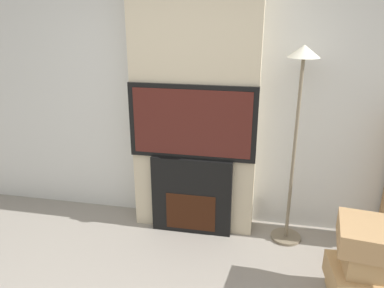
% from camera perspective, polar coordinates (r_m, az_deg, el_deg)
% --- Properties ---
extents(wall_back, '(6.00, 0.06, 2.70)m').
position_cam_1_polar(wall_back, '(3.61, 1.00, 8.32)').
color(wall_back, silver).
rests_on(wall_back, ground_plane).
extents(chimney_breast, '(1.16, 0.29, 2.70)m').
position_cam_1_polar(chimney_breast, '(3.45, 0.47, 7.75)').
color(chimney_breast, beige).
rests_on(chimney_breast, ground_plane).
extents(fireplace, '(0.77, 0.15, 0.77)m').
position_cam_1_polar(fireplace, '(3.65, -0.00, -7.79)').
color(fireplace, black).
rests_on(fireplace, ground_plane).
extents(television, '(1.17, 0.07, 0.69)m').
position_cam_1_polar(television, '(3.37, -0.01, 3.30)').
color(television, black).
rests_on(television, fireplace).
extents(floor_lamp, '(0.28, 0.28, 1.81)m').
position_cam_1_polar(floor_lamp, '(3.30, 15.93, 5.43)').
color(floor_lamp, '#726651').
rests_on(floor_lamp, ground_plane).
extents(box_stack, '(0.54, 0.49, 0.66)m').
position_cam_1_polar(box_stack, '(3.11, 25.18, -16.52)').
color(box_stack, tan).
rests_on(box_stack, ground_plane).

